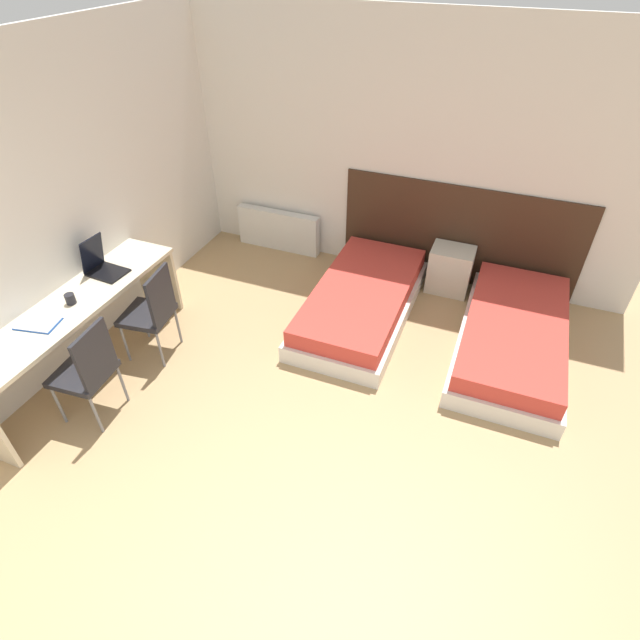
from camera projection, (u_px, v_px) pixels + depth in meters
name	position (u px, v px, depth m)	size (l,w,h in m)	color
ground_plane	(173.00, 621.00, 2.96)	(20.00, 20.00, 0.00)	tan
wall_back	(389.00, 153.00, 5.23)	(5.40, 0.05, 2.70)	silver
wall_left	(73.00, 203.00, 4.31)	(0.05, 5.27, 2.70)	silver
headboard_panel	(458.00, 236.00, 5.44)	(2.58, 0.03, 1.13)	#382316
bed_near_window	(361.00, 301.00, 5.17)	(0.97, 1.97, 0.36)	silver
bed_near_door	(513.00, 336.00, 4.73)	(0.97, 1.97, 0.36)	silver
nightstand	(450.00, 270.00, 5.49)	(0.45, 0.35, 0.51)	beige
radiator	(279.00, 230.00, 6.21)	(1.06, 0.12, 0.50)	silver
desk	(76.00, 318.00, 4.28)	(0.53, 2.18, 0.75)	beige
chair_near_laptop	(152.00, 310.00, 4.50)	(0.47, 0.47, 0.92)	#232328
chair_near_notebook	(87.00, 369.00, 3.90)	(0.45, 0.45, 0.92)	#232328
laptop	(102.00, 266.00, 4.51)	(0.35, 0.27, 0.34)	black
open_notebook	(38.00, 324.00, 3.96)	(0.35, 0.26, 0.02)	#1E4793
mug	(70.00, 299.00, 4.16)	(0.08, 0.08, 0.09)	black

